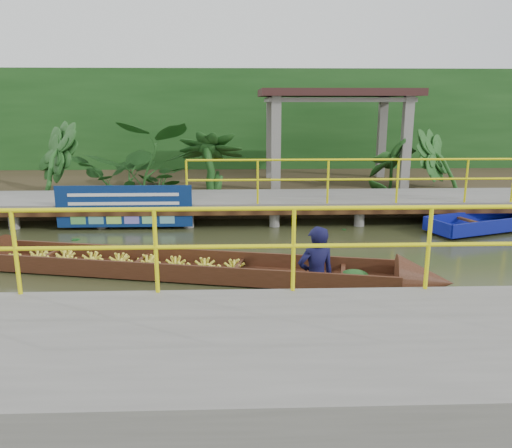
{
  "coord_description": "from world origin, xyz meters",
  "views": [
    {
      "loc": [
        0.16,
        -8.62,
        2.83
      ],
      "look_at": [
        0.49,
        0.5,
        0.6
      ],
      "focal_mm": 35.0,
      "sensor_mm": 36.0,
      "label": 1
    }
  ],
  "objects": [
    {
      "name": "ground",
      "position": [
        0.0,
        0.0,
        0.0
      ],
      "size": [
        80.0,
        80.0,
        0.0
      ],
      "primitive_type": "plane",
      "color": "#2A2E17",
      "rests_on": "ground"
    },
    {
      "name": "land_strip",
      "position": [
        0.0,
        7.5,
        0.23
      ],
      "size": [
        30.0,
        8.0,
        0.45
      ],
      "primitive_type": "cube",
      "color": "#302618",
      "rests_on": "ground"
    },
    {
      "name": "far_dock",
      "position": [
        0.02,
        3.43,
        0.48
      ],
      "size": [
        16.0,
        2.06,
        1.66
      ],
      "color": "slate",
      "rests_on": "ground"
    },
    {
      "name": "near_dock",
      "position": [
        1.0,
        -4.2,
        0.3
      ],
      "size": [
        18.0,
        2.4,
        1.73
      ],
      "color": "slate",
      "rests_on": "ground"
    },
    {
      "name": "pavilion",
      "position": [
        3.0,
        6.3,
        2.82
      ],
      "size": [
        4.4,
        3.0,
        3.0
      ],
      "color": "slate",
      "rests_on": "ground"
    },
    {
      "name": "foliage_backdrop",
      "position": [
        0.0,
        10.0,
        2.0
      ],
      "size": [
        30.0,
        0.8,
        4.0
      ],
      "primitive_type": "cube",
      "color": "#184315",
      "rests_on": "ground"
    },
    {
      "name": "vendor_boat",
      "position": [
        -0.34,
        -0.69,
        0.27
      ],
      "size": [
        8.52,
        2.59,
        2.09
      ],
      "rotation": [
        0.0,
        0.0,
        -0.21
      ],
      "color": "#351C0E",
      "rests_on": "ground"
    },
    {
      "name": "blue_banner",
      "position": [
        -2.41,
        2.48,
        0.56
      ],
      "size": [
        3.05,
        0.04,
        0.95
      ],
      "color": "navy",
      "rests_on": "ground"
    },
    {
      "name": "tropical_plants",
      "position": [
        -0.8,
        5.3,
        1.26
      ],
      "size": [
        14.3,
        1.3,
        1.62
      ],
      "color": "#184315",
      "rests_on": "ground"
    }
  ]
}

